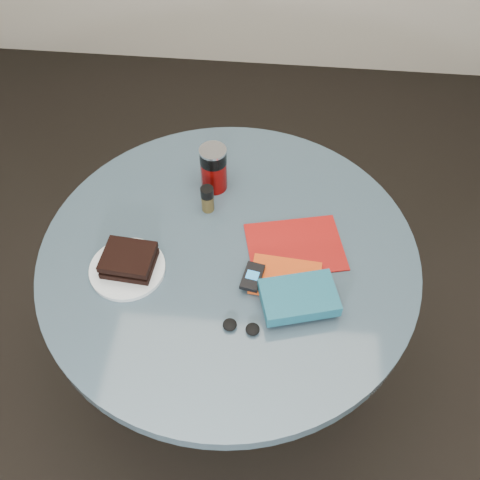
# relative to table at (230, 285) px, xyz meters

# --- Properties ---
(ground) EXTENTS (4.00, 4.00, 0.00)m
(ground) POSITION_rel_table_xyz_m (0.00, 0.00, -0.59)
(ground) COLOR black
(ground) RESTS_ON ground
(table) EXTENTS (1.00, 1.00, 0.75)m
(table) POSITION_rel_table_xyz_m (0.00, 0.00, 0.00)
(table) COLOR black
(table) RESTS_ON ground
(plate) EXTENTS (0.24, 0.24, 0.01)m
(plate) POSITION_rel_table_xyz_m (-0.25, -0.09, 0.17)
(plate) COLOR white
(plate) RESTS_ON table
(sandwich) EXTENTS (0.13, 0.12, 0.04)m
(sandwich) POSITION_rel_table_xyz_m (-0.24, -0.08, 0.20)
(sandwich) COLOR black
(sandwich) RESTS_ON plate
(soda_can) EXTENTS (0.08, 0.08, 0.14)m
(soda_can) POSITION_rel_table_xyz_m (-0.07, 0.23, 0.23)
(soda_can) COLOR #690605
(soda_can) RESTS_ON table
(pepper_grinder) EXTENTS (0.04, 0.04, 0.08)m
(pepper_grinder) POSITION_rel_table_xyz_m (-0.07, 0.14, 0.21)
(pepper_grinder) COLOR #40371B
(pepper_grinder) RESTS_ON table
(magazine) EXTENTS (0.29, 0.24, 0.00)m
(magazine) POSITION_rel_table_xyz_m (0.17, 0.03, 0.17)
(magazine) COLOR maroon
(magazine) RESTS_ON table
(red_book) EXTENTS (0.18, 0.13, 0.01)m
(red_book) POSITION_rel_table_xyz_m (0.15, -0.08, 0.18)
(red_book) COLOR #CD4110
(red_book) RESTS_ON magazine
(novel) EXTENTS (0.20, 0.16, 0.03)m
(novel) POSITION_rel_table_xyz_m (0.19, -0.15, 0.20)
(novel) COLOR #154F65
(novel) RESTS_ON red_book
(mp3_player) EXTENTS (0.06, 0.09, 0.01)m
(mp3_player) POSITION_rel_table_xyz_m (0.07, -0.09, 0.19)
(mp3_player) COLOR black
(mp3_player) RESTS_ON red_book
(headphones) EXTENTS (0.09, 0.04, 0.02)m
(headphones) POSITION_rel_table_xyz_m (0.06, -0.23, 0.17)
(headphones) COLOR black
(headphones) RESTS_ON table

